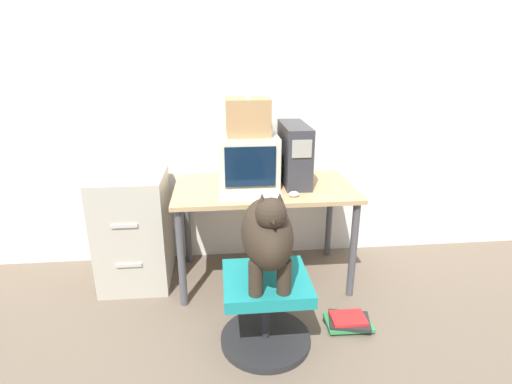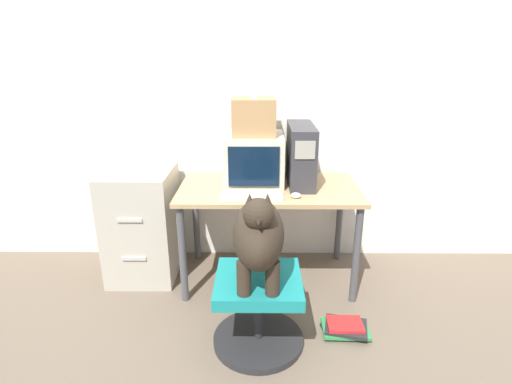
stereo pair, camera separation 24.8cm
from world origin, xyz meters
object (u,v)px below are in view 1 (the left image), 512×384
at_px(filing_cabinet, 134,229).
at_px(office_chair, 266,307).
at_px(dog, 267,233).
at_px(book_stack_floor, 348,321).
at_px(cardboard_box, 248,117).
at_px(keyboard, 250,195).
at_px(pc_tower, 294,154).
at_px(crt_monitor, 248,159).

bearing_deg(filing_cabinet, office_chair, -42.01).
height_order(dog, book_stack_floor, dog).
bearing_deg(book_stack_floor, cardboard_box, 126.98).
distance_m(keyboard, dog, 0.55).
distance_m(office_chair, dog, 0.48).
distance_m(pc_tower, dog, 0.91).
height_order(office_chair, dog, dog).
height_order(office_chair, filing_cabinet, filing_cabinet).
bearing_deg(crt_monitor, cardboard_box, 90.00).
bearing_deg(keyboard, cardboard_box, 87.99).
height_order(keyboard, filing_cabinet, filing_cabinet).
xyz_separation_m(office_chair, filing_cabinet, (-0.87, 0.78, 0.17)).
bearing_deg(filing_cabinet, cardboard_box, 3.23).
relative_size(pc_tower, dog, 0.91).
bearing_deg(office_chair, crt_monitor, 92.32).
bearing_deg(cardboard_box, pc_tower, -3.48).
distance_m(office_chair, filing_cabinet, 1.18).
bearing_deg(office_chair, filing_cabinet, 137.99).
bearing_deg(pc_tower, dog, -109.49).
bearing_deg(dog, book_stack_floor, 12.26).
distance_m(crt_monitor, cardboard_box, 0.30).
distance_m(crt_monitor, book_stack_floor, 1.27).
bearing_deg(keyboard, office_chair, -85.09).
distance_m(pc_tower, office_chair, 1.11).
xyz_separation_m(crt_monitor, pc_tower, (0.33, -0.02, 0.04)).
bearing_deg(pc_tower, book_stack_floor, -72.36).
relative_size(office_chair, dog, 0.96).
distance_m(office_chair, book_stack_floor, 0.57).
xyz_separation_m(dog, book_stack_floor, (0.53, 0.11, -0.68)).
xyz_separation_m(keyboard, filing_cabinet, (-0.82, 0.27, -0.33)).
height_order(pc_tower, filing_cabinet, pc_tower).
height_order(keyboard, dog, dog).
bearing_deg(pc_tower, crt_monitor, 177.19).
bearing_deg(keyboard, crt_monitor, 87.96).
height_order(dog, filing_cabinet, dog).
height_order(pc_tower, dog, pc_tower).
xyz_separation_m(office_chair, book_stack_floor, (0.53, 0.08, -0.20)).
bearing_deg(office_chair, keyboard, 94.91).
height_order(filing_cabinet, book_stack_floor, filing_cabinet).
distance_m(filing_cabinet, cardboard_box, 1.15).
bearing_deg(cardboard_box, dog, -87.78).
height_order(pc_tower, keyboard, pc_tower).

